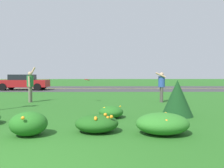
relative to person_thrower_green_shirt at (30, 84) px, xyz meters
The scene contains 12 objects.
ground_plane 2.95m from the person_thrower_green_shirt, 32.19° to the left, with size 120.00×120.00×0.00m, color #26601E.
highway_strip 11.92m from the person_thrower_green_shirt, 78.53° to the left, with size 120.00×9.32×0.01m, color #38383A.
highway_center_stripe 11.92m from the person_thrower_green_shirt, 78.53° to the left, with size 120.00×0.16×0.00m, color yellow.
daylily_clump_mid_right 7.02m from the person_thrower_green_shirt, 71.61° to the right, with size 0.88×0.86×0.57m.
daylily_clump_front_right 6.12m from the person_thrower_green_shirt, 46.46° to the right, with size 0.82×0.86×0.40m.
daylily_clump_front_left 8.51m from the person_thrower_green_shirt, 50.36° to the right, with size 1.30×1.07×0.52m.
daylily_clump_mid_center 7.41m from the person_thrower_green_shirt, 58.94° to the right, with size 1.09×0.94×0.50m.
evergreen_shrub_side 7.70m from the person_thrower_green_shirt, 32.39° to the right, with size 1.09×1.09×1.26m, color #143D19.
person_thrower_green_shirt is the anchor object (origin of this frame).
person_catcher_blue_shirt 6.87m from the person_thrower_green_shirt, ahead, with size 0.53×0.49×1.57m.
frisbee_red 2.98m from the person_thrower_green_shirt, ahead, with size 0.28×0.28×0.11m.
car_red_center_left 10.31m from the person_thrower_green_shirt, 112.12° to the left, with size 4.50×2.00×1.45m.
Camera 1 is at (1.74, -3.38, 1.45)m, focal length 36.82 mm.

